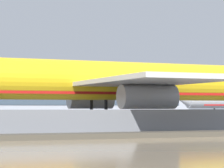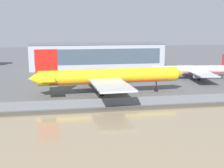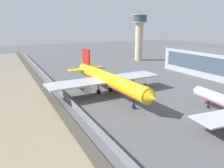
# 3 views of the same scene
# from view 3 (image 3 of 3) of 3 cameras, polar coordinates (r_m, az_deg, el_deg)

# --- Properties ---
(ground_plane) EXTENTS (500.00, 500.00, 0.00)m
(ground_plane) POSITION_cam_3_polar(r_m,az_deg,el_deg) (92.91, -2.92, -2.22)
(ground_plane) COLOR #565659
(shoreline_seawall) EXTENTS (320.00, 3.00, 0.50)m
(shoreline_seawall) POSITION_cam_3_polar(r_m,az_deg,el_deg) (86.90, -15.36, -3.85)
(shoreline_seawall) COLOR #474238
(shoreline_seawall) RESTS_ON ground
(perimeter_fence) EXTENTS (280.00, 0.10, 2.67)m
(perimeter_fence) POSITION_cam_3_polar(r_m,az_deg,el_deg) (87.50, -12.53, -2.78)
(perimeter_fence) COLOR slate
(perimeter_fence) RESTS_ON ground
(cargo_jet_yellow) EXTENTS (57.29, 49.09, 16.66)m
(cargo_jet_yellow) POSITION_cam_3_polar(r_m,az_deg,el_deg) (88.81, -1.17, 1.23)
(cargo_jet_yellow) COLOR yellow
(cargo_jet_yellow) RESTS_ON ground
(baggage_tug) EXTENTS (3.24, 3.50, 1.80)m
(baggage_tug) POSITION_cam_3_polar(r_m,az_deg,el_deg) (101.22, 8.53, -0.43)
(baggage_tug) COLOR white
(baggage_tug) RESTS_ON ground
(control_tower) EXTENTS (12.09, 12.09, 37.58)m
(control_tower) POSITION_cam_3_polar(r_m,az_deg,el_deg) (176.86, 7.15, 13.14)
(control_tower) COLOR #C6B793
(control_tower) RESTS_ON ground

